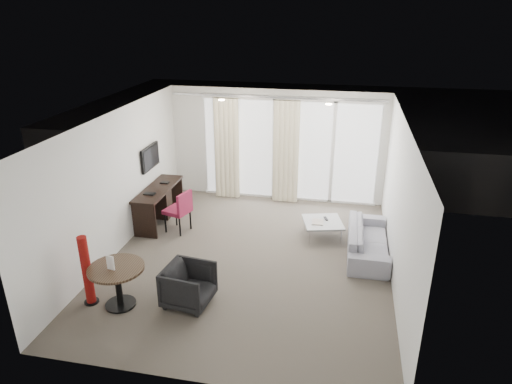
% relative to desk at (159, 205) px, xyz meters
% --- Properties ---
extents(floor, '(5.00, 6.00, 0.00)m').
position_rel_desk_xyz_m(floor, '(2.22, -1.19, -0.38)').
color(floor, '#544D43').
rests_on(floor, ground).
extents(ceiling, '(5.00, 6.00, 0.00)m').
position_rel_desk_xyz_m(ceiling, '(2.22, -1.19, 2.22)').
color(ceiling, white).
rests_on(ceiling, ground).
extents(wall_left, '(0.00, 6.00, 2.60)m').
position_rel_desk_xyz_m(wall_left, '(-0.28, -1.19, 0.92)').
color(wall_left, silver).
rests_on(wall_left, ground).
extents(wall_right, '(0.00, 6.00, 2.60)m').
position_rel_desk_xyz_m(wall_right, '(4.72, -1.19, 0.92)').
color(wall_right, silver).
rests_on(wall_right, ground).
extents(wall_front, '(5.00, 0.00, 2.60)m').
position_rel_desk_xyz_m(wall_front, '(2.22, -4.19, 0.92)').
color(wall_front, silver).
rests_on(wall_front, ground).
extents(window_panel, '(4.00, 0.02, 2.38)m').
position_rel_desk_xyz_m(window_panel, '(2.52, 1.79, 0.82)').
color(window_panel, white).
rests_on(window_panel, ground).
extents(window_frame, '(4.10, 0.06, 2.44)m').
position_rel_desk_xyz_m(window_frame, '(2.52, 1.78, 0.82)').
color(window_frame, white).
rests_on(window_frame, ground).
extents(curtain_left, '(0.60, 0.20, 2.38)m').
position_rel_desk_xyz_m(curtain_left, '(1.07, 1.63, 0.82)').
color(curtain_left, beige).
rests_on(curtain_left, ground).
extents(curtain_right, '(0.60, 0.20, 2.38)m').
position_rel_desk_xyz_m(curtain_right, '(2.47, 1.63, 0.82)').
color(curtain_right, beige).
rests_on(curtain_right, ground).
extents(curtain_track, '(4.80, 0.04, 0.04)m').
position_rel_desk_xyz_m(curtain_track, '(2.22, 1.63, 2.07)').
color(curtain_track, '#B2B2B7').
rests_on(curtain_track, ceiling).
extents(downlight_a, '(0.12, 0.12, 0.02)m').
position_rel_desk_xyz_m(downlight_a, '(1.32, 0.41, 2.21)').
color(downlight_a, '#FFE0B2').
rests_on(downlight_a, ceiling).
extents(downlight_b, '(0.12, 0.12, 0.02)m').
position_rel_desk_xyz_m(downlight_b, '(3.42, 0.41, 2.21)').
color(downlight_b, '#FFE0B2').
rests_on(downlight_b, ceiling).
extents(desk, '(0.51, 1.63, 0.77)m').
position_rel_desk_xyz_m(desk, '(0.00, 0.00, 0.00)').
color(desk, black).
rests_on(desk, floor).
extents(tv, '(0.05, 0.80, 0.50)m').
position_rel_desk_xyz_m(tv, '(-0.23, 0.26, 0.97)').
color(tv, black).
rests_on(tv, wall_left).
extents(desk_chair, '(0.59, 0.57, 0.89)m').
position_rel_desk_xyz_m(desk_chair, '(0.54, -0.35, 0.06)').
color(desk_chair, maroon).
rests_on(desk_chair, floor).
extents(round_table, '(0.91, 0.91, 0.68)m').
position_rel_desk_xyz_m(round_table, '(0.55, -2.93, -0.04)').
color(round_table, '#3B2A1C').
rests_on(round_table, floor).
extents(menu_card, '(0.13, 0.04, 0.23)m').
position_rel_desk_xyz_m(menu_card, '(0.51, -2.99, 0.34)').
color(menu_card, white).
rests_on(menu_card, round_table).
extents(red_lamp, '(0.25, 0.25, 1.16)m').
position_rel_desk_xyz_m(red_lamp, '(0.06, -2.95, 0.19)').
color(red_lamp, maroon).
rests_on(red_lamp, floor).
extents(tub_armchair, '(0.79, 0.77, 0.65)m').
position_rel_desk_xyz_m(tub_armchair, '(1.58, -2.67, -0.06)').
color(tub_armchair, black).
rests_on(tub_armchair, floor).
extents(coffee_table, '(0.91, 0.91, 0.34)m').
position_rel_desk_xyz_m(coffee_table, '(3.47, -0.02, -0.22)').
color(coffee_table, gray).
rests_on(coffee_table, floor).
extents(remote, '(0.10, 0.17, 0.02)m').
position_rel_desk_xyz_m(remote, '(3.52, 0.11, -0.02)').
color(remote, black).
rests_on(remote, coffee_table).
extents(magazine, '(0.23, 0.29, 0.02)m').
position_rel_desk_xyz_m(magazine, '(3.37, -0.07, -0.02)').
color(magazine, gray).
rests_on(magazine, coffee_table).
extents(sofa, '(0.72, 1.85, 0.54)m').
position_rel_desk_xyz_m(sofa, '(4.34, -0.52, -0.11)').
color(sofa, gray).
rests_on(sofa, floor).
extents(terrace_slab, '(5.60, 3.00, 0.12)m').
position_rel_desk_xyz_m(terrace_slab, '(2.52, 3.31, -0.44)').
color(terrace_slab, '#4D4D50').
rests_on(terrace_slab, ground).
extents(rattan_chair_a, '(0.66, 0.66, 0.80)m').
position_rel_desk_xyz_m(rattan_chair_a, '(2.78, 3.26, 0.02)').
color(rattan_chair_a, brown).
rests_on(rattan_chair_a, terrace_slab).
extents(rattan_chair_b, '(0.68, 0.68, 0.81)m').
position_rel_desk_xyz_m(rattan_chair_b, '(4.62, 3.73, 0.02)').
color(rattan_chair_b, brown).
rests_on(rattan_chair_b, terrace_slab).
extents(rattan_table, '(0.62, 0.62, 0.48)m').
position_rel_desk_xyz_m(rattan_table, '(3.92, 3.22, -0.14)').
color(rattan_table, brown).
rests_on(rattan_table, terrace_slab).
extents(balustrade, '(5.50, 0.06, 1.05)m').
position_rel_desk_xyz_m(balustrade, '(2.52, 4.76, 0.12)').
color(balustrade, '#B2B2B7').
rests_on(balustrade, terrace_slab).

